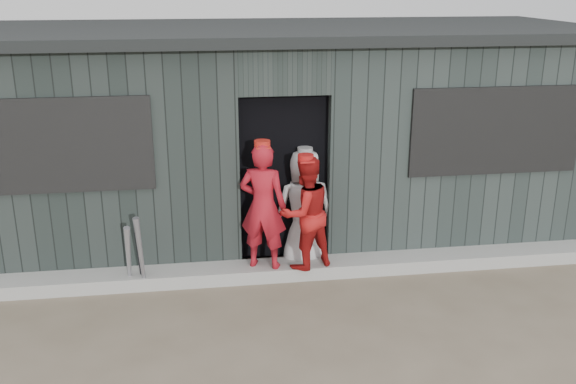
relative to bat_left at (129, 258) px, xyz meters
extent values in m
plane|color=brown|center=(1.71, -1.69, -0.39)|extent=(80.00, 80.00, 0.00)
cube|color=gray|center=(1.71, 0.13, -0.31)|extent=(8.00, 0.36, 0.15)
cone|color=#96979F|center=(0.00, 0.00, 0.00)|extent=(0.12, 0.29, 0.78)
cone|color=gray|center=(0.13, -0.04, 0.05)|extent=(0.12, 0.19, 0.87)
cone|color=black|center=(0.11, 0.04, -0.04)|extent=(0.07, 0.25, 0.69)
imported|color=maroon|center=(1.44, 0.11, 0.46)|extent=(0.60, 0.50, 1.40)
imported|color=#A21414|center=(1.89, 0.04, 0.39)|extent=(0.75, 0.68, 1.25)
imported|color=silver|center=(1.94, 0.38, 0.31)|extent=(0.71, 0.49, 1.39)
cube|color=black|center=(1.71, 1.81, 0.81)|extent=(7.60, 2.70, 2.20)
cube|color=#242B29|center=(-0.54, 0.41, 0.86)|extent=(3.50, 0.20, 2.50)
cube|color=#2C3532|center=(3.96, 0.41, 0.86)|extent=(3.50, 0.20, 2.50)
cube|color=#28302D|center=(1.71, 0.41, 1.86)|extent=(1.00, 0.20, 0.50)
cube|color=#2B3331|center=(5.61, 1.81, 0.86)|extent=(0.20, 3.00, 2.50)
cube|color=#272F2C|center=(1.71, 3.21, 0.86)|extent=(8.00, 0.20, 2.50)
cube|color=black|center=(1.71, 1.81, 2.17)|extent=(8.30, 3.30, 0.12)
cube|color=black|center=(-0.69, 0.29, 1.16)|extent=(2.00, 0.04, 1.00)
cube|color=black|center=(4.11, 0.29, 1.16)|extent=(2.00, 0.04, 1.00)
cube|color=black|center=(1.45, 0.81, 0.96)|extent=(0.22, 0.22, 0.84)
cube|color=black|center=(1.93, 0.84, 0.91)|extent=(0.24, 0.20, 0.93)
camera|label=1|loc=(0.78, -6.36, 2.79)|focal=40.00mm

